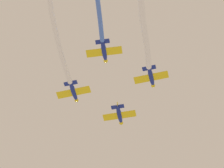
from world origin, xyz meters
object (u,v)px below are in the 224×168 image
Objects in this scene: airplane_slot at (104,51)px; airplane_left_wing at (74,92)px; airplane_lead at (119,115)px; airplane_right_wing at (151,77)px.

airplane_left_wing is at bearing 41.60° from airplane_slot.
airplane_right_wing reaches higher than airplane_lead.
airplane_left_wing is 1.00× the size of airplane_right_wing.
airplane_right_wing is (-9.62, -0.55, 0.30)m from airplane_lead.
airplane_lead reaches higher than airplane_left_wing.
airplane_left_wing is at bearing 134.49° from airplane_lead.
airplane_lead reaches higher than airplane_slot.
airplane_lead is at bearing -3.38° from airplane_slot.
airplane_right_wing is 9.66m from airplane_slot.
airplane_left_wing is (-0.55, 9.62, -0.40)m from airplane_lead.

